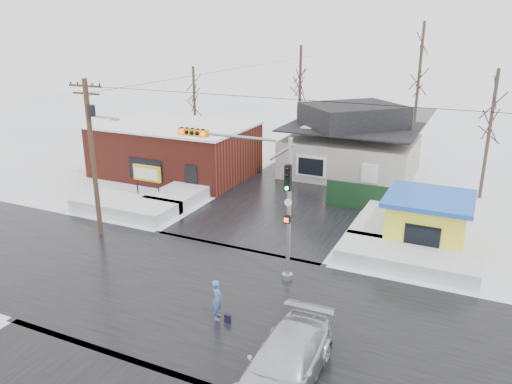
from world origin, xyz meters
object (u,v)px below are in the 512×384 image
at_px(traffic_signal, 258,186).
at_px(marquee_sign, 147,174).
at_px(kiosk, 427,220).
at_px(utility_pole, 93,150).
at_px(pedestrian, 217,300).
at_px(car, 285,363).

distance_m(traffic_signal, marquee_sign, 13.42).
bearing_deg(kiosk, utility_pole, -159.56).
bearing_deg(pedestrian, utility_pole, 45.44).
xyz_separation_m(traffic_signal, marquee_sign, (-11.43, 6.53, -2.62)).
bearing_deg(traffic_signal, kiosk, 44.84).
xyz_separation_m(traffic_signal, utility_pole, (-10.36, 0.53, 0.57)).
xyz_separation_m(kiosk, pedestrian, (-6.91, -11.37, -0.58)).
relative_size(utility_pole, pedestrian, 5.12).
height_order(utility_pole, kiosk, utility_pole).
distance_m(kiosk, pedestrian, 13.32).
bearing_deg(marquee_sign, car, -40.60).
xyz_separation_m(utility_pole, car, (14.55, -7.40, -4.30)).
relative_size(pedestrian, car, 0.31).
bearing_deg(kiosk, marquee_sign, -178.45).
bearing_deg(utility_pole, marquee_sign, 100.13).
relative_size(utility_pole, marquee_sign, 3.53).
bearing_deg(kiosk, car, -101.71).
distance_m(traffic_signal, utility_pole, 10.39).
xyz_separation_m(utility_pole, marquee_sign, (-1.07, 5.99, -3.19)).
distance_m(marquee_sign, car, 20.60).
xyz_separation_m(marquee_sign, pedestrian, (11.59, -10.87, -1.04)).
xyz_separation_m(marquee_sign, kiosk, (18.50, 0.50, -0.46)).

